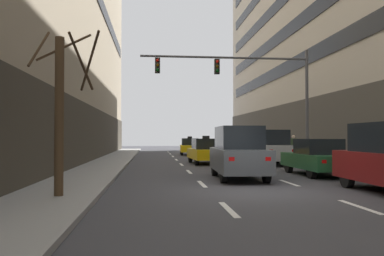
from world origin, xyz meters
TOP-DOWN VIEW (x-y plane):
  - ground_plane at (0.00, 0.00)m, footprint 120.00×120.00m
  - sidewalk_left at (-6.28, 0.00)m, footprint 2.63×80.00m
  - lane_stripe_l1_s3 at (-1.65, -3.00)m, footprint 0.16×2.00m
  - lane_stripe_l1_s4 at (-1.65, 2.00)m, footprint 0.16×2.00m
  - lane_stripe_l1_s5 at (-1.65, 7.00)m, footprint 0.16×2.00m
  - lane_stripe_l1_s6 at (-1.65, 12.00)m, footprint 0.16×2.00m
  - lane_stripe_l1_s7 at (-1.65, 17.00)m, footprint 0.16×2.00m
  - lane_stripe_l1_s8 at (-1.65, 22.00)m, footprint 0.16×2.00m
  - lane_stripe_l1_s9 at (-1.65, 27.00)m, footprint 0.16×2.00m
  - lane_stripe_l1_s10 at (-1.65, 32.00)m, footprint 0.16×2.00m
  - lane_stripe_l2_s3 at (1.65, -3.00)m, footprint 0.16×2.00m
  - lane_stripe_l2_s4 at (1.65, 2.00)m, footprint 0.16×2.00m
  - lane_stripe_l2_s5 at (1.65, 7.00)m, footprint 0.16×2.00m
  - lane_stripe_l2_s6 at (1.65, 12.00)m, footprint 0.16×2.00m
  - lane_stripe_l2_s7 at (1.65, 17.00)m, footprint 0.16×2.00m
  - lane_stripe_l2_s8 at (1.65, 22.00)m, footprint 0.16×2.00m
  - lane_stripe_l2_s9 at (1.65, 27.00)m, footprint 0.16×2.00m
  - lane_stripe_l2_s10 at (1.65, 32.00)m, footprint 0.16×2.00m
  - taxi_driving_0 at (-0.06, 12.55)m, footprint 2.02×4.41m
  - taxi_driving_1 at (0.10, 24.64)m, footprint 1.98×4.33m
  - car_driving_2 at (0.05, 3.50)m, footprint 2.04×4.54m
  - car_parked_2 at (3.91, 4.63)m, footprint 1.85×4.40m
  - car_parked_3 at (3.91, 11.42)m, footprint 1.90×4.47m
  - traffic_signal_0 at (2.05, 9.20)m, footprint 9.60×0.35m
  - street_tree_0 at (-5.98, -1.28)m, footprint 1.99×1.99m
  - pedestrian_0 at (5.55, 11.89)m, footprint 0.48×0.34m
  - pedestrian_1 at (6.91, 6.20)m, footprint 0.33×0.49m

SIDE VIEW (x-z plane):
  - ground_plane at x=0.00m, z-range 0.00..0.00m
  - lane_stripe_l1_s3 at x=-1.65m, z-range 0.00..0.01m
  - lane_stripe_l1_s4 at x=-1.65m, z-range 0.00..0.01m
  - lane_stripe_l1_s5 at x=-1.65m, z-range 0.00..0.01m
  - lane_stripe_l1_s6 at x=-1.65m, z-range 0.00..0.01m
  - lane_stripe_l1_s7 at x=-1.65m, z-range 0.00..0.01m
  - lane_stripe_l1_s8 at x=-1.65m, z-range 0.00..0.01m
  - lane_stripe_l1_s9 at x=-1.65m, z-range 0.00..0.01m
  - lane_stripe_l1_s10 at x=-1.65m, z-range 0.00..0.01m
  - lane_stripe_l2_s3 at x=1.65m, z-range 0.00..0.01m
  - lane_stripe_l2_s4 at x=1.65m, z-range 0.00..0.01m
  - lane_stripe_l2_s5 at x=1.65m, z-range 0.00..0.01m
  - lane_stripe_l2_s6 at x=1.65m, z-range 0.00..0.01m
  - lane_stripe_l2_s7 at x=1.65m, z-range 0.00..0.01m
  - lane_stripe_l2_s8 at x=1.65m, z-range 0.00..0.01m
  - lane_stripe_l2_s9 at x=1.65m, z-range 0.00..0.01m
  - lane_stripe_l2_s10 at x=1.65m, z-range 0.00..0.01m
  - sidewalk_left at x=-6.28m, z-range 0.00..0.14m
  - taxi_driving_1 at x=0.10m, z-range -0.10..1.67m
  - taxi_driving_0 at x=-0.06m, z-range -0.10..1.70m
  - car_parked_2 at x=3.91m, z-range -0.01..1.63m
  - pedestrian_1 at x=6.91m, z-range 0.26..1.86m
  - car_parked_3 at x=3.91m, z-range -0.01..2.15m
  - car_driving_2 at x=0.05m, z-range -0.01..2.16m
  - pedestrian_0 at x=5.55m, z-range 0.28..1.99m
  - street_tree_0 at x=-5.98m, z-range 0.18..4.85m
  - traffic_signal_0 at x=2.05m, z-range 1.55..8.15m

